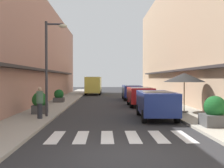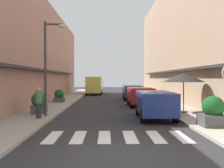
# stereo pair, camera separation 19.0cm
# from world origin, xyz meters

# --- Properties ---
(ground_plane) EXTENTS (88.59, 88.59, 0.00)m
(ground_plane) POSITION_xyz_m (0.00, 16.11, 0.00)
(ground_plane) COLOR #2B2B2D
(sidewalk_left) EXTENTS (2.38, 56.38, 0.12)m
(sidewalk_left) POSITION_xyz_m (-4.43, 16.11, 0.06)
(sidewalk_left) COLOR #9E998E
(sidewalk_left) RESTS_ON ground_plane
(sidewalk_right) EXTENTS (2.38, 56.38, 0.12)m
(sidewalk_right) POSITION_xyz_m (4.43, 16.11, 0.06)
(sidewalk_right) COLOR #ADA899
(sidewalk_right) RESTS_ON ground_plane
(building_row_left) EXTENTS (5.50, 38.24, 9.08)m
(building_row_left) POSITION_xyz_m (-8.11, 17.12, 4.54)
(building_row_left) COLOR #A87A6B
(building_row_left) RESTS_ON ground_plane
(building_row_right) EXTENTS (5.50, 38.24, 11.69)m
(building_row_right) POSITION_xyz_m (8.11, 17.12, 5.84)
(building_row_right) COLOR tan
(building_row_right) RESTS_ON ground_plane
(crosswalk) EXTENTS (5.20, 2.20, 0.01)m
(crosswalk) POSITION_xyz_m (-0.00, 2.51, 0.01)
(crosswalk) COLOR silver
(crosswalk) RESTS_ON ground_plane
(parked_car_near) EXTENTS (1.92, 4.27, 1.47)m
(parked_car_near) POSITION_xyz_m (2.19, 6.92, 0.92)
(parked_car_near) COLOR navy
(parked_car_near) RESTS_ON ground_plane
(parked_car_mid) EXTENTS (1.82, 3.92, 1.47)m
(parked_car_mid) POSITION_xyz_m (2.19, 13.43, 0.92)
(parked_car_mid) COLOR maroon
(parked_car_mid) RESTS_ON ground_plane
(parked_car_far) EXTENTS (1.84, 4.29, 1.47)m
(parked_car_far) POSITION_xyz_m (2.19, 19.86, 0.92)
(parked_car_far) COLOR navy
(parked_car_far) RESTS_ON ground_plane
(delivery_van) EXTENTS (2.10, 5.44, 2.37)m
(delivery_van) POSITION_xyz_m (-2.04, 28.92, 1.41)
(delivery_van) COLOR #D8CC4C
(delivery_van) RESTS_ON ground_plane
(street_lamp) EXTENTS (1.19, 0.28, 5.12)m
(street_lamp) POSITION_xyz_m (-3.51, 7.28, 3.27)
(street_lamp) COLOR #38383D
(street_lamp) RESTS_ON sidewalk_left
(cafe_umbrella) EXTENTS (2.52, 2.52, 2.38)m
(cafe_umbrella) POSITION_xyz_m (4.26, 8.82, 2.22)
(cafe_umbrella) COLOR #262626
(cafe_umbrella) RESTS_ON sidewalk_right
(planter_corner) EXTENTS (1.09, 1.09, 1.30)m
(planter_corner) POSITION_xyz_m (4.17, 4.01, 0.71)
(planter_corner) COLOR #4C4C4C
(planter_corner) RESTS_ON sidewalk_right
(planter_midblock) EXTENTS (0.89, 0.89, 1.25)m
(planter_midblock) POSITION_xyz_m (-4.34, 8.41, 0.75)
(planter_midblock) COLOR #4C4C4C
(planter_midblock) RESTS_ON sidewalk_left
(planter_far) EXTENTS (0.89, 0.89, 1.09)m
(planter_far) POSITION_xyz_m (-4.51, 16.08, 0.63)
(planter_far) COLOR #4C4C4C
(planter_far) RESTS_ON sidewalk_left
(pedestrian_walking_near) EXTENTS (0.34, 0.34, 1.60)m
(pedestrian_walking_near) POSITION_xyz_m (-3.87, 6.43, 0.96)
(pedestrian_walking_near) COLOR #282B33
(pedestrian_walking_near) RESTS_ON sidewalk_left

